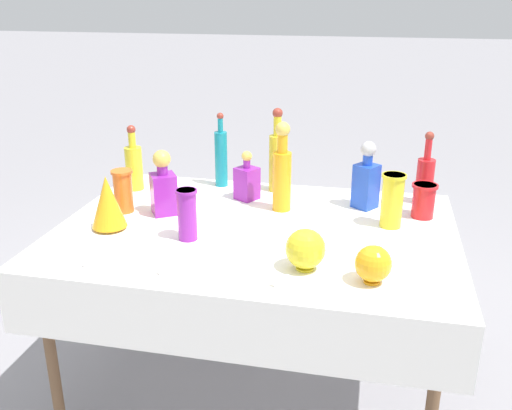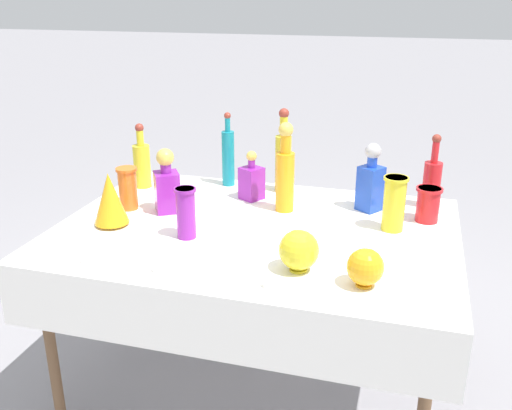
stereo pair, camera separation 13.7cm
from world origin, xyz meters
name	(u,v)px [view 2 (the right image)]	position (x,y,z in m)	size (l,w,h in m)	color
ground_plane	(256,379)	(0.00, 0.00, 0.00)	(40.00, 40.00, 0.00)	gray
display_table	(254,242)	(0.00, -0.03, 0.71)	(1.62, 1.15, 0.76)	white
tall_bottle_0	(285,173)	(0.07, 0.23, 0.93)	(0.08, 0.08, 0.40)	orange
tall_bottle_1	(432,181)	(0.69, 0.45, 0.88)	(0.08, 0.08, 0.33)	red
tall_bottle_2	(284,158)	(0.00, 0.47, 0.92)	(0.08, 0.08, 0.41)	yellow
tall_bottle_3	(142,163)	(-0.68, 0.35, 0.88)	(0.08, 0.08, 0.32)	yellow
tall_bottle_4	(228,156)	(-0.28, 0.49, 0.91)	(0.06, 0.06, 0.37)	teal
square_decanter_0	(167,185)	(-0.43, 0.07, 0.88)	(0.14, 0.14, 0.29)	purple
square_decanter_1	(252,181)	(-0.11, 0.33, 0.85)	(0.12, 0.12, 0.23)	purple
square_decanter_2	(371,181)	(0.43, 0.33, 0.89)	(0.13, 0.13, 0.31)	blue
slender_vase_0	(428,203)	(0.68, 0.27, 0.84)	(0.11, 0.11, 0.15)	red
slender_vase_1	(186,211)	(-0.24, -0.17, 0.87)	(0.09, 0.09, 0.21)	purple
slender_vase_2	(394,202)	(0.54, 0.13, 0.88)	(0.10, 0.10, 0.23)	yellow
slender_vase_3	(128,187)	(-0.61, 0.06, 0.86)	(0.09, 0.09, 0.19)	orange
fluted_vase_0	(110,199)	(-0.58, -0.14, 0.88)	(0.14, 0.14, 0.23)	orange
round_bowl_0	(299,250)	(0.25, -0.33, 0.84)	(0.14, 0.14, 0.15)	yellow
round_bowl_1	(365,267)	(0.48, -0.37, 0.83)	(0.12, 0.12, 0.13)	orange
price_tag_left	(272,282)	(0.19, -0.47, 0.78)	(0.05, 0.01, 0.04)	white
price_tag_center	(162,268)	(-0.20, -0.48, 0.78)	(0.06, 0.01, 0.05)	white
price_tag_right	(89,258)	(-0.49, -0.48, 0.78)	(0.06, 0.01, 0.04)	white
cardboard_box_behind_left	(349,242)	(0.25, 1.36, 0.13)	(0.47, 0.41, 0.33)	tan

